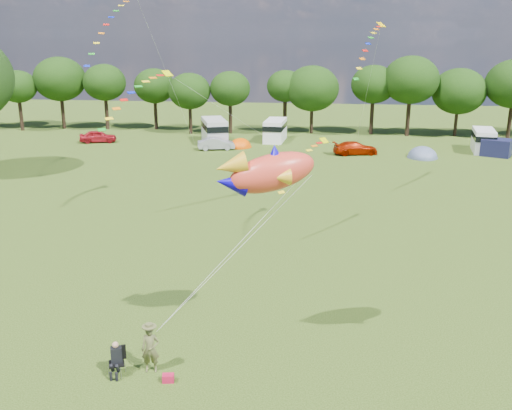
# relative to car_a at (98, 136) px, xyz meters

# --- Properties ---
(ground_plane) EXTENTS (180.00, 180.00, 0.00)m
(ground_plane) POSITION_rel_car_a_xyz_m (24.22, -45.52, -0.75)
(ground_plane) COLOR black
(ground_plane) RESTS_ON ground
(tree_line) EXTENTS (102.98, 10.98, 10.27)m
(tree_line) POSITION_rel_car_a_xyz_m (29.52, 9.47, 5.60)
(tree_line) COLOR black
(tree_line) RESTS_ON ground
(car_a) EXTENTS (4.81, 2.94, 1.50)m
(car_a) POSITION_rel_car_a_xyz_m (0.00, 0.00, 0.00)
(car_a) COLOR #A9161E
(car_a) RESTS_ON ground
(car_b) EXTENTS (4.23, 2.48, 1.40)m
(car_b) POSITION_rel_car_a_xyz_m (15.35, -2.81, -0.05)
(car_b) COLOR #9799A0
(car_b) RESTS_ON ground
(car_c) EXTENTS (5.10, 3.10, 1.43)m
(car_c) POSITION_rel_car_a_xyz_m (31.21, -3.58, -0.04)
(car_c) COLOR #921800
(car_c) RESTS_ON ground
(campervan_b) EXTENTS (4.37, 6.51, 2.94)m
(campervan_b) POSITION_rel_car_a_xyz_m (14.33, 1.44, 0.83)
(campervan_b) COLOR #BBBBBD
(campervan_b) RESTS_ON ground
(campervan_c) EXTENTS (2.63, 5.55, 2.66)m
(campervan_c) POSITION_rel_car_a_xyz_m (21.60, 3.73, 0.68)
(campervan_c) COLOR white
(campervan_c) RESTS_ON ground
(campervan_d) EXTENTS (2.93, 5.47, 2.55)m
(campervan_d) POSITION_rel_car_a_xyz_m (45.66, -0.18, 0.62)
(campervan_d) COLOR white
(campervan_d) RESTS_ON ground
(tent_orange) EXTENTS (2.67, 2.92, 2.09)m
(tent_orange) POSITION_rel_car_a_xyz_m (17.87, -0.90, -0.73)
(tent_orange) COLOR #EB4C00
(tent_orange) RESTS_ON ground
(tent_greyblue) EXTENTS (3.29, 3.61, 2.45)m
(tent_greyblue) POSITION_rel_car_a_xyz_m (38.37, -4.48, -0.73)
(tent_greyblue) COLOR slate
(tent_greyblue) RESTS_ON ground
(awning_navy) EXTENTS (3.72, 3.44, 1.86)m
(awning_navy) POSITION_rel_car_a_xyz_m (46.51, -2.47, 0.18)
(awning_navy) COLOR #161639
(awning_navy) RESTS_ON ground
(kite_flyer) EXTENTS (0.78, 0.57, 1.95)m
(kite_flyer) POSITION_rel_car_a_xyz_m (21.26, -47.62, 0.23)
(kite_flyer) COLOR brown
(kite_flyer) RESTS_ON ground
(camp_chair) EXTENTS (0.76, 0.78, 1.46)m
(camp_chair) POSITION_rel_car_a_xyz_m (20.01, -48.01, 0.12)
(camp_chair) COLOR #99999E
(camp_chair) RESTS_ON ground
(kite_bag) EXTENTS (0.49, 0.37, 0.32)m
(kite_bag) POSITION_rel_car_a_xyz_m (22.12, -48.26, -0.59)
(kite_bag) COLOR #AD1134
(kite_bag) RESTS_ON ground
(fish_kite) EXTENTS (4.32, 2.54, 2.26)m
(fish_kite) POSITION_rel_car_a_xyz_m (25.49, -45.19, 6.92)
(fish_kite) COLOR red
(fish_kite) RESTS_ON ground
(streamer_kite_a) EXTENTS (3.27, 5.40, 5.73)m
(streamer_kite_a) POSITION_rel_car_a_xyz_m (10.47, -19.67, 13.35)
(streamer_kite_a) COLOR #EBAC10
(streamer_kite_a) RESTS_ON ground
(streamer_kite_b) EXTENTS (4.33, 4.78, 3.83)m
(streamer_kite_b) POSITION_rel_car_a_xyz_m (14.74, -27.24, 8.29)
(streamer_kite_b) COLOR #DCE200
(streamer_kite_b) RESTS_ON ground
(streamer_kite_c) EXTENTS (3.09, 4.90, 2.77)m
(streamer_kite_c) POSITION_rel_car_a_xyz_m (26.72, -30.22, 4.48)
(streamer_kite_c) COLOR #C6CE02
(streamer_kite_c) RESTS_ON ground
(streamer_kite_d) EXTENTS (2.72, 5.20, 4.32)m
(streamer_kite_d) POSITION_rel_car_a_xyz_m (31.18, -19.17, 11.55)
(streamer_kite_d) COLOR #FFC700
(streamer_kite_d) RESTS_ON ground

